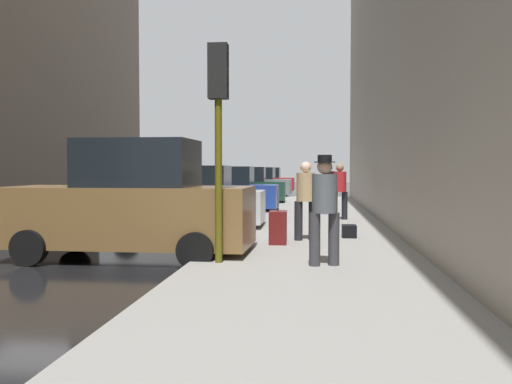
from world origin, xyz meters
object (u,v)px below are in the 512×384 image
object	(u,v)px
fire_hydrant	(255,213)
pedestrian_in_tan_coat	(306,196)
parked_gray_coupe	(255,184)
duffel_bag	(349,231)
parked_blue_sedan	(223,192)
parked_bronze_suv	(131,205)
rolling_suitcase	(278,227)
parked_dark_green_sedan	(241,187)
parked_red_hatchback	(263,182)
pedestrian_with_beanie	(324,204)
pedestrian_in_red_jacket	(340,188)
parked_silver_sedan	(188,200)
pedestrian_in_jeans	(329,186)
traffic_light	(218,105)

from	to	relation	value
fire_hydrant	pedestrian_in_tan_coat	size ratio (longest dim) A/B	0.41
parked_gray_coupe	duffel_bag	distance (m)	19.93
parked_blue_sedan	duffel_bag	world-z (taller)	parked_blue_sedan
parked_bronze_suv	parked_blue_sedan	bearing A→B (deg)	90.00
rolling_suitcase	duffel_bag	xyz separation A→B (m)	(1.53, 1.26, -0.20)
parked_dark_green_sedan	parked_red_hatchback	distance (m)	11.37
parked_bronze_suv	pedestrian_with_beanie	distance (m)	3.79
pedestrian_with_beanie	pedestrian_in_tan_coat	bearing A→B (deg)	96.25
parked_dark_green_sedan	fire_hydrant	world-z (taller)	parked_dark_green_sedan
pedestrian_in_red_jacket	parked_silver_sedan	bearing A→B (deg)	-150.03
fire_hydrant	pedestrian_with_beanie	world-z (taller)	pedestrian_with_beanie
pedestrian_in_tan_coat	pedestrian_in_jeans	world-z (taller)	same
parked_gray_coupe	pedestrian_in_red_jacket	xyz separation A→B (m)	(4.19, -14.91, 0.26)
parked_red_hatchback	parked_gray_coupe	bearing A→B (deg)	-90.00
parked_silver_sedan	parked_dark_green_sedan	xyz separation A→B (m)	(-0.00, 11.29, 0.00)
parked_red_hatchback	rolling_suitcase	bearing A→B (deg)	-84.13
pedestrian_with_beanie	pedestrian_in_red_jacket	world-z (taller)	pedestrian_with_beanie
rolling_suitcase	parked_gray_coupe	bearing A→B (deg)	97.36
parked_bronze_suv	parked_silver_sedan	world-z (taller)	parked_bronze_suv
parked_gray_coupe	parked_bronze_suv	bearing A→B (deg)	-90.00
parked_red_hatchback	duffel_bag	distance (m)	25.17
pedestrian_in_tan_coat	parked_gray_coupe	bearing A→B (deg)	99.16
rolling_suitcase	pedestrian_in_red_jacket	bearing A→B (deg)	75.45
pedestrian_with_beanie	parked_bronze_suv	bearing A→B (deg)	161.40
parked_red_hatchback	pedestrian_in_jeans	world-z (taller)	pedestrian_in_jeans
parked_dark_green_sedan	rolling_suitcase	distance (m)	14.94
parked_dark_green_sedan	pedestrian_in_tan_coat	distance (m)	14.42
parked_dark_green_sedan	pedestrian_in_red_jacket	xyz separation A→B (m)	(4.19, -8.88, 0.26)
traffic_light	pedestrian_in_tan_coat	size ratio (longest dim) A/B	2.11
parked_silver_sedan	parked_red_hatchback	distance (m)	22.66
fire_hydrant	pedestrian_with_beanie	bearing A→B (deg)	-74.37
parked_bronze_suv	pedestrian_in_red_jacket	bearing A→B (deg)	59.81
parked_blue_sedan	parked_bronze_suv	bearing A→B (deg)	-90.00
rolling_suitcase	traffic_light	bearing A→B (deg)	-108.53
parked_blue_sedan	parked_gray_coupe	size ratio (longest dim) A/B	0.99
pedestrian_in_red_jacket	fire_hydrant	bearing A→B (deg)	-139.79
traffic_light	pedestrian_in_red_jacket	xyz separation A→B (m)	(2.34, 8.28, -1.65)
traffic_light	parked_bronze_suv	bearing A→B (deg)	149.76
parked_blue_sedan	parked_gray_coupe	distance (m)	11.42
parked_bronze_suv	fire_hydrant	distance (m)	5.51
parked_silver_sedan	parked_bronze_suv	bearing A→B (deg)	-90.00
traffic_light	parked_dark_green_sedan	bearing A→B (deg)	96.17
parked_blue_sedan	rolling_suitcase	distance (m)	9.70
fire_hydrant	duffel_bag	world-z (taller)	fire_hydrant
parked_blue_sedan	parked_dark_green_sedan	distance (m)	5.39
parked_dark_green_sedan	duffel_bag	size ratio (longest dim) A/B	9.68
rolling_suitcase	duffel_bag	size ratio (longest dim) A/B	2.36
parked_blue_sedan	duffel_bag	xyz separation A→B (m)	(4.21, -8.05, -0.56)
parked_blue_sedan	parked_gray_coupe	world-z (taller)	same
pedestrian_in_red_jacket	duffel_bag	world-z (taller)	pedestrian_in_red_jacket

